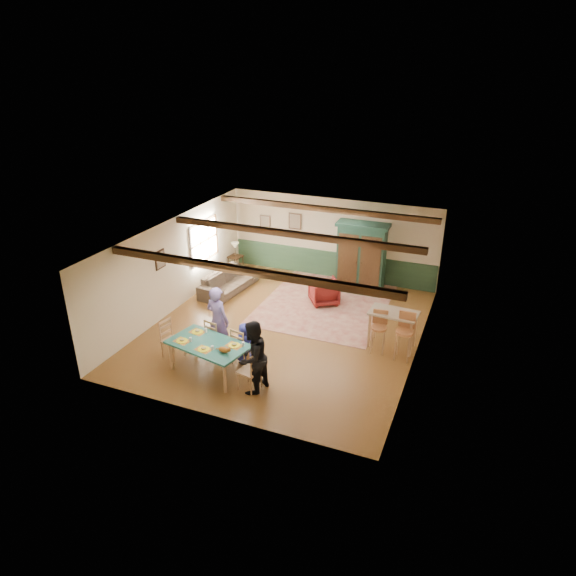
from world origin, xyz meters
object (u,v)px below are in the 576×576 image
at_px(person_woman, 252,357).
at_px(counter_table, 392,330).
at_px(dining_chair_end_left, 172,340).
at_px(dining_chair_far_right, 243,346).
at_px(armoire, 361,258).
at_px(sofa, 228,281).
at_px(person_child, 245,343).
at_px(table_lamp, 235,249).
at_px(end_table, 236,263).
at_px(dining_table, 209,358).
at_px(bar_stool_right, 404,337).
at_px(person_man, 218,320).
at_px(bar_stool_left, 379,333).
at_px(dining_chair_end_right, 249,370).
at_px(armchair, 324,292).
at_px(dining_chair_far_left, 216,336).
at_px(cat, 224,349).

height_order(person_woman, counter_table, person_woman).
bearing_deg(dining_chair_end_left, dining_chair_far_right, -65.08).
distance_m(armoire, sofa, 4.23).
relative_size(person_child, table_lamp, 2.14).
bearing_deg(dining_chair_end_left, armoire, -18.61).
relative_size(dining_chair_far_right, end_table, 1.85).
relative_size(dining_table, bar_stool_right, 1.54).
height_order(person_man, bar_stool_right, person_man).
height_order(dining_table, person_woman, person_woman).
bearing_deg(bar_stool_left, dining_table, -151.27).
height_order(dining_chair_end_right, sofa, dining_chair_end_right).
bearing_deg(sofa, counter_table, -99.09).
bearing_deg(bar_stool_right, sofa, 163.04).
relative_size(armoire, sofa, 1.01).
bearing_deg(armchair, armoire, -156.32).
bearing_deg(sofa, dining_chair_end_right, -140.76).
height_order(dining_chair_end_left, dining_chair_end_right, same).
height_order(dining_chair_far_right, bar_stool_right, bar_stool_right).
height_order(dining_chair_end_right, counter_table, counter_table).
height_order(end_table, bar_stool_left, bar_stool_left).
xyz_separation_m(dining_chair_far_left, armchair, (1.55, 3.75, -0.12)).
bearing_deg(sofa, armchair, -78.42).
height_order(dining_chair_far_left, armoire, armoire).
xyz_separation_m(dining_chair_end_left, counter_table, (4.89, 2.54, 0.01)).
distance_m(armchair, bar_stool_right, 3.61).
bearing_deg(dining_table, person_child, 51.70).
distance_m(person_child, armchair, 3.91).
xyz_separation_m(person_woman, table_lamp, (-3.63, 6.15, -0.08)).
bearing_deg(person_woman, counter_table, 152.84).
xyz_separation_m(person_man, bar_stool_left, (3.69, 1.50, -0.34)).
xyz_separation_m(dining_chair_far_right, bar_stool_right, (3.54, 1.65, 0.11)).
bearing_deg(counter_table, end_table, 152.95).
distance_m(person_man, end_table, 5.46).
distance_m(armchair, table_lamp, 3.91).
bearing_deg(table_lamp, dining_chair_far_left, -67.41).
relative_size(armoire, bar_stool_left, 2.04).
bearing_deg(table_lamp, armoire, -1.21).
bearing_deg(dining_chair_end_left, end_table, 23.72).
distance_m(dining_table, dining_chair_far_right, 0.86).
distance_m(end_table, table_lamp, 0.51).
xyz_separation_m(dining_chair_far_right, armoire, (1.52, 5.14, 0.63)).
distance_m(dining_chair_end_right, sofa, 5.39).
relative_size(dining_chair_far_right, armchair, 1.20).
relative_size(dining_chair_far_right, dining_chair_end_left, 1.00).
bearing_deg(end_table, dining_table, -68.12).
height_order(dining_chair_end_left, armoire, armoire).
distance_m(dining_chair_far_left, counter_table, 4.43).
relative_size(person_man, counter_table, 1.50).
relative_size(dining_chair_end_left, counter_table, 0.82).
bearing_deg(end_table, cat, -64.58).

